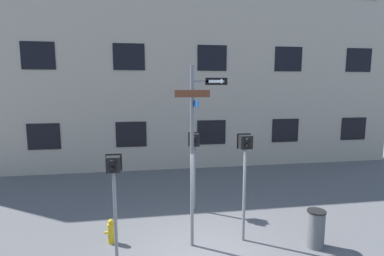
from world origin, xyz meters
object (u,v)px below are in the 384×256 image
pedestrian_signal_left (114,181)px  trash_bin (316,229)px  street_sign_pole (195,143)px  fire_hydrant (111,231)px  pedestrian_signal_right (245,159)px  pedestrian_signal_across (194,150)px

pedestrian_signal_left → trash_bin: pedestrian_signal_left is taller
pedestrian_signal_left → street_sign_pole: bearing=15.7°
fire_hydrant → pedestrian_signal_right: bearing=-6.8°
fire_hydrant → pedestrian_signal_left: bearing=-77.2°
pedestrian_signal_right → trash_bin: pedestrian_signal_right is taller
pedestrian_signal_across → trash_bin: size_ratio=2.67×
pedestrian_signal_right → pedestrian_signal_across: size_ratio=1.11×
pedestrian_signal_right → street_sign_pole: bearing=-177.8°
pedestrian_signal_left → pedestrian_signal_right: 3.39m
street_sign_pole → trash_bin: 3.90m
trash_bin → pedestrian_signal_left: bearing=179.8°
street_sign_pole → pedestrian_signal_across: street_sign_pole is taller
fire_hydrant → pedestrian_signal_across: bearing=34.1°
trash_bin → street_sign_pole: bearing=169.7°
pedestrian_signal_right → pedestrian_signal_across: bearing=114.7°
pedestrian_signal_left → fire_hydrant: (-0.23, 1.03, -1.74)m
pedestrian_signal_left → pedestrian_signal_right: size_ratio=0.90×
pedestrian_signal_right → pedestrian_signal_across: 2.39m
pedestrian_signal_left → pedestrian_signal_across: (2.33, 2.77, 0.03)m
street_sign_pole → pedestrian_signal_left: (-1.97, -0.55, -0.70)m
pedestrian_signal_left → fire_hydrant: pedestrian_signal_left is taller
street_sign_pole → pedestrian_signal_right: street_sign_pole is taller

